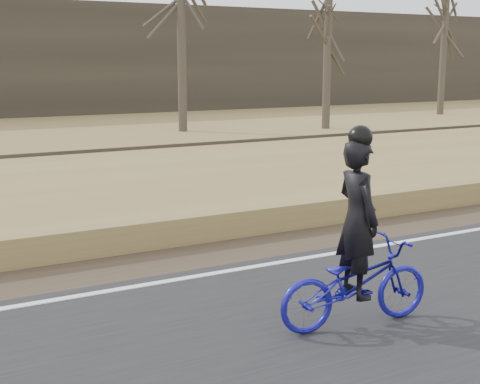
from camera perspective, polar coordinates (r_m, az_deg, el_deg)
name	(u,v)px	position (r m, az deg, el deg)	size (l,w,h in m)	color
ground	(277,272)	(9.51, 3.14, -6.86)	(120.00, 120.00, 0.00)	olive
road	(397,333)	(7.62, 13.23, -11.61)	(120.00, 6.00, 0.06)	black
edge_line	(269,264)	(9.65, 2.52, -6.17)	(120.00, 0.12, 0.01)	silver
shoulder	(237,250)	(10.50, -0.30, -4.97)	(120.00, 1.60, 0.04)	#473A2B
embankment	(164,202)	(13.09, -6.50, -0.87)	(120.00, 5.00, 0.44)	olive
ballast	(105,173)	(16.62, -11.43, 1.57)	(120.00, 3.00, 0.45)	slate
railroad	(105,161)	(16.57, -11.47, 2.61)	(120.00, 2.40, 0.29)	black
cyclist	(356,264)	(7.42, 9.86, -6.07)	(1.88, 0.81, 2.22)	#16148F
bare_tree_center	(181,24)	(28.12, -5.04, 14.13)	(0.36, 0.36, 8.78)	#484034
bare_tree_right	(328,41)	(29.36, 7.49, 12.66)	(0.36, 0.36, 7.45)	#484034
bare_tree_far_right	(445,31)	(38.46, 17.07, 12.99)	(0.36, 0.36, 8.90)	#484034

